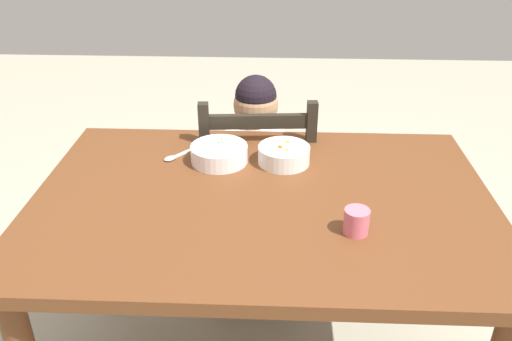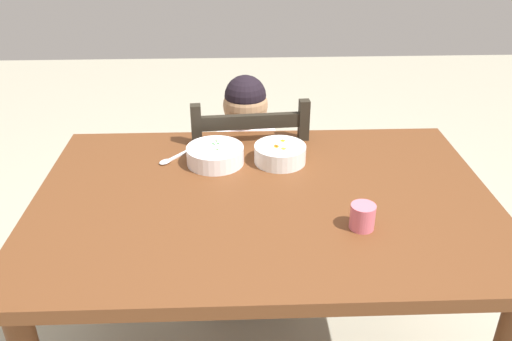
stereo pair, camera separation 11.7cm
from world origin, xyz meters
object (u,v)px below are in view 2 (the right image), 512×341
object	(u,v)px
bowl_of_peas	(215,155)
spoon	(169,160)
dining_chair	(247,197)
bowl_of_carrots	(280,153)
drinking_cup	(362,217)
dining_table	(264,225)
child_figure	(246,158)

from	to	relation	value
bowl_of_peas	spoon	distance (m)	0.16
dining_chair	bowl_of_carrots	xyz separation A→B (m)	(0.10, -0.30, 0.35)
bowl_of_peas	dining_chair	bearing A→B (deg)	69.74
bowl_of_peas	drinking_cup	size ratio (longest dim) A/B	2.68
spoon	bowl_of_carrots	bearing A→B (deg)	-3.21
bowl_of_carrots	drinking_cup	world-z (taller)	drinking_cup
dining_table	bowl_of_carrots	bearing A→B (deg)	73.53
dining_chair	spoon	distance (m)	0.50
child_figure	bowl_of_peas	xyz separation A→B (m)	(-0.11, -0.29, 0.16)
dining_chair	bowl_of_carrots	distance (m)	0.47
dining_chair	child_figure	size ratio (longest dim) A/B	0.95
bowl_of_peas	spoon	world-z (taller)	bowl_of_peas
bowl_of_carrots	drinking_cup	distance (m)	0.43
child_figure	dining_table	bearing A→B (deg)	-85.14
bowl_of_peas	spoon	size ratio (longest dim) A/B	1.58
child_figure	bowl_of_peas	distance (m)	0.35
bowl_of_peas	bowl_of_carrots	size ratio (longest dim) A/B	1.10
spoon	dining_chair	bearing A→B (deg)	46.57
child_figure	drinking_cup	world-z (taller)	child_figure
bowl_of_carrots	spoon	size ratio (longest dim) A/B	1.43
dining_table	spoon	xyz separation A→B (m)	(-0.30, 0.24, 0.11)
drinking_cup	bowl_of_carrots	bearing A→B (deg)	115.78
drinking_cup	spoon	bearing A→B (deg)	143.49
child_figure	drinking_cup	xyz separation A→B (m)	(0.30, -0.68, 0.17)
child_figure	bowl_of_carrots	xyz separation A→B (m)	(0.11, -0.29, 0.17)
dining_chair	child_figure	distance (m)	0.18
dining_table	bowl_of_carrots	xyz separation A→B (m)	(0.06, 0.21, 0.14)
child_figure	spoon	size ratio (longest dim) A/B	8.04
child_figure	bowl_of_peas	bearing A→B (deg)	-110.03
dining_table	drinking_cup	size ratio (longest dim) A/B	19.40
dining_chair	bowl_of_peas	size ratio (longest dim) A/B	4.87
child_figure	drinking_cup	bearing A→B (deg)	-66.62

